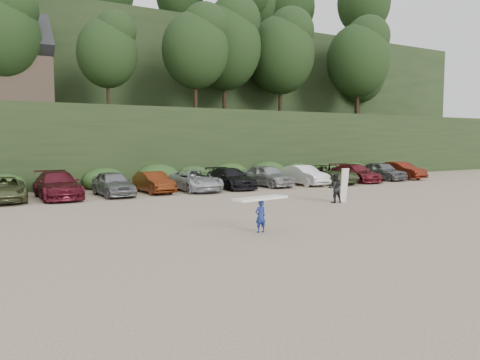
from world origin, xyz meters
TOP-DOWN VIEW (x-y plane):
  - ground at (0.00, 0.00)m, footprint 120.00×120.00m
  - hillside_backdrop at (-0.26, 35.93)m, footprint 90.00×41.50m
  - parked_cars at (0.89, 10.06)m, footprint 39.14×6.16m
  - child_surfer at (-4.75, -4.23)m, footprint 2.30×0.95m
  - adult_surfer at (3.38, 0.77)m, footprint 1.27×0.77m

SIDE VIEW (x-z plane):
  - ground at x=0.00m, z-range 0.00..0.00m
  - parked_cars at x=0.89m, z-range -0.07..1.57m
  - adult_surfer at x=3.38m, z-range -0.13..1.77m
  - child_surfer at x=-4.75m, z-range 0.24..1.58m
  - hillside_backdrop at x=-0.26m, z-range -2.78..25.22m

